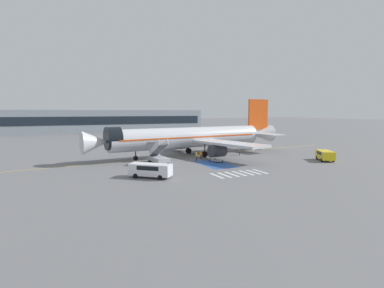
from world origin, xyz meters
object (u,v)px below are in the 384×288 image
object	(u,v)px
boarding_stairs_forward	(158,157)
baggage_cart	(216,160)
fuel_tanker	(191,138)
service_van_1	(151,169)
service_van_0	(325,155)
airliner	(192,137)
terminal_building	(106,121)
ground_crew_2	(201,154)
ground_crew_1	(196,156)
ground_crew_0	(240,150)

from	to	relation	value
boarding_stairs_forward	baggage_cart	distance (m)	9.91
fuel_tanker	service_van_1	distance (m)	40.62
fuel_tanker	service_van_0	xyz separation A→B (m)	(10.50, -34.16, -0.61)
airliner	baggage_cart	size ratio (longest dim) A/B	15.36
boarding_stairs_forward	service_van_0	size ratio (longest dim) A/B	1.13
boarding_stairs_forward	baggage_cart	bearing A→B (deg)	-23.31
boarding_stairs_forward	terminal_building	bearing A→B (deg)	80.93
service_van_0	ground_crew_2	size ratio (longest dim) A/B	2.95
airliner	fuel_tanker	xyz separation A→B (m)	(8.19, 18.67, -1.92)
fuel_tanker	ground_crew_1	bearing A→B (deg)	-116.86
service_van_1	ground_crew_2	xyz separation A→B (m)	(12.69, 10.67, -0.20)
airliner	terminal_building	size ratio (longest dim) A/B	0.51
fuel_tanker	service_van_1	size ratio (longest dim) A/B	1.59
boarding_stairs_forward	ground_crew_0	xyz separation A→B (m)	(17.45, 1.80, -0.03)
ground_crew_0	ground_crew_1	xyz separation A→B (m)	(-10.79, -2.72, -0.02)
baggage_cart	fuel_tanker	bearing A→B (deg)	68.74
airliner	service_van_1	size ratio (longest dim) A/B	7.73
ground_crew_0	terminal_building	distance (m)	81.15
airliner	boarding_stairs_forward	world-z (taller)	airliner
fuel_tanker	airliner	bearing A→B (deg)	-118.13
service_van_0	service_van_1	world-z (taller)	service_van_1
airliner	service_van_1	world-z (taller)	airliner
ground_crew_1	ground_crew_2	xyz separation A→B (m)	(1.54, 1.27, -0.05)
service_van_0	ground_crew_1	distance (m)	22.73
ground_crew_1	ground_crew_0	bearing A→B (deg)	137.10
baggage_cart	ground_crew_1	world-z (taller)	ground_crew_1
service_van_0	ground_crew_0	xyz separation A→B (m)	(-10.04, 11.81, -0.09)
fuel_tanker	service_van_0	size ratio (longest dim) A/B	1.82
fuel_tanker	ground_crew_1	distance (m)	27.12
boarding_stairs_forward	baggage_cart	world-z (taller)	boarding_stairs_forward
baggage_cart	service_van_0	bearing A→B (deg)	-27.06
terminal_building	service_van_1	bearing A→B (deg)	-95.47
fuel_tanker	baggage_cart	xyz separation A→B (m)	(-7.56, -27.08, -1.43)
baggage_cart	ground_crew_1	xyz separation A→B (m)	(-2.78, 2.02, 0.71)
fuel_tanker	boarding_stairs_forward	bearing A→B (deg)	-129.58
airliner	service_van_0	world-z (taller)	airliner
service_van_0	service_van_1	xyz separation A→B (m)	(-31.99, -0.30, 0.05)
boarding_stairs_forward	fuel_tanker	bearing A→B (deg)	48.83
ground_crew_1	ground_crew_2	world-z (taller)	ground_crew_1
airliner	ground_crew_0	distance (m)	9.75
boarding_stairs_forward	ground_crew_0	world-z (taller)	boarding_stairs_forward
service_van_1	ground_crew_0	size ratio (longest dim) A/B	3.17
airliner	baggage_cart	xyz separation A→B (m)	(0.63, -8.41, -3.34)
service_van_1	baggage_cart	xyz separation A→B (m)	(13.93, 7.38, -0.87)
airliner	boarding_stairs_forward	xyz separation A→B (m)	(-8.80, -5.48, -2.58)
service_van_1	terminal_building	distance (m)	92.60
airliner	ground_crew_2	size ratio (longest dim) A/B	26.05
fuel_tanker	baggage_cart	world-z (taller)	fuel_tanker
airliner	baggage_cart	world-z (taller)	airliner
service_van_1	ground_crew_0	distance (m)	25.07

